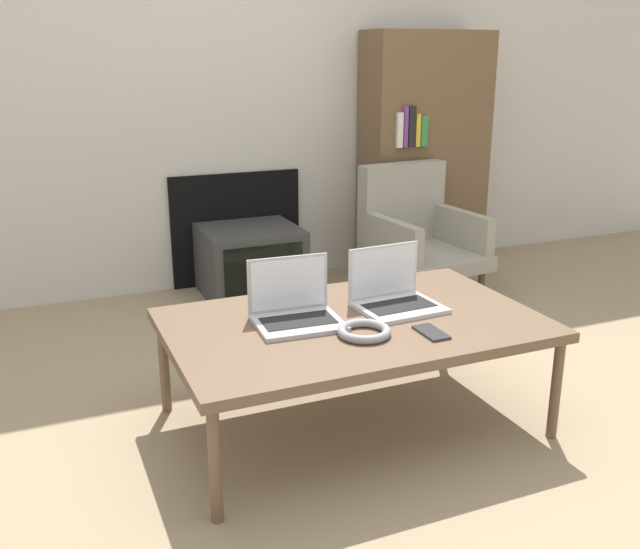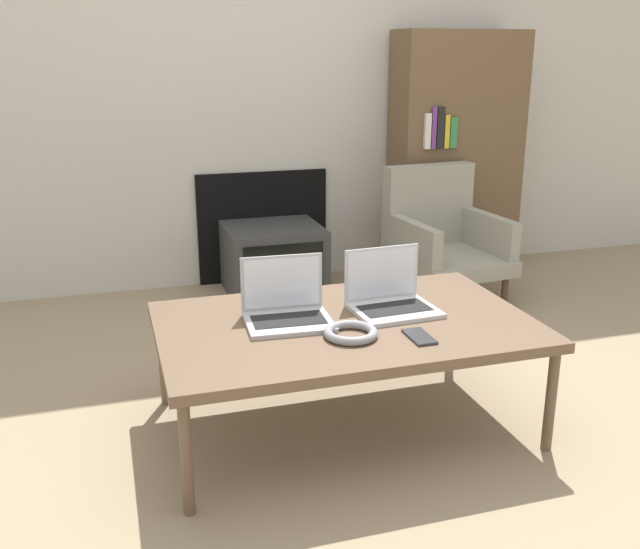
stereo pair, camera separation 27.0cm
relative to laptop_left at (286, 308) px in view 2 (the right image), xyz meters
The scene contains 10 objects.
ground_plane 0.55m from the laptop_left, 53.08° to the right, with size 14.00×14.00×0.00m, color #998466.
wall_back 1.94m from the laptop_left, 83.65° to the left, with size 7.00×0.08×2.60m.
table 0.22m from the laptop_left, 19.64° to the right, with size 1.28×0.80×0.40m.
laptop_left is the anchor object (origin of this frame).
laptop_right 0.39m from the laptop_left, ahead, with size 0.30×0.26×0.21m.
headphones 0.27m from the laptop_left, 52.00° to the right, with size 0.18×0.18×0.03m.
phone 0.47m from the laptop_left, 37.01° to the right, with size 0.07×0.14×0.01m.
tv 1.51m from the laptop_left, 78.45° to the left, with size 0.52×0.48×0.38m.
armchair 1.64m from the laptop_left, 44.88° to the left, with size 0.58×0.62×0.70m.
bookshelf 2.12m from the laptop_left, 47.28° to the left, with size 0.74×0.32×1.40m.
Camera 2 is at (-0.76, -1.98, 1.29)m, focal length 40.00 mm.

